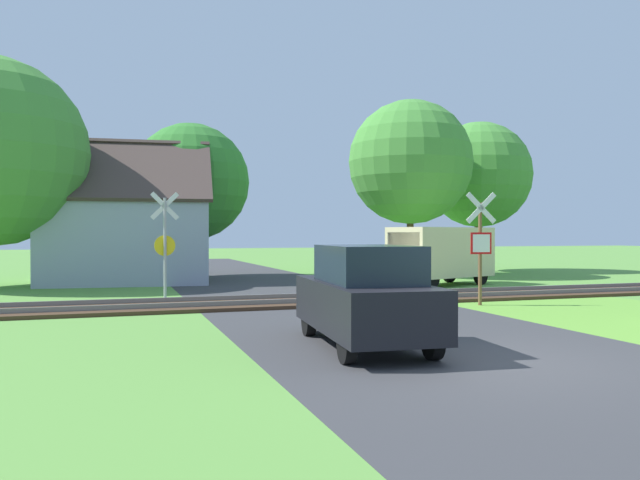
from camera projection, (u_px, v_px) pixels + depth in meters
name	position (u px, v px, depth m)	size (l,w,h in m)	color
ground_plane	(485.00, 361.00, 9.70)	(160.00, 160.00, 0.00)	#5B933D
road_asphalt	(424.00, 340.00, 11.60)	(6.83, 80.00, 0.01)	#38383A
rail_track	(314.00, 301.00, 17.88)	(60.00, 2.60, 0.22)	#422D1E
stop_sign_near	(481.00, 243.00, 17.25)	(0.87, 0.20, 3.14)	brown
crossing_sign_far	(165.00, 239.00, 19.22)	(0.88, 0.13, 3.29)	#9E9EA5
house	(129.00, 237.00, 26.08)	(7.29, 7.14, 5.95)	#99A3B7
tree_center	(190.00, 182.00, 28.55)	(5.36, 5.36, 7.06)	#513823
tree_far	(479.00, 175.00, 33.33)	(5.61, 5.61, 7.98)	#513823
tree_right	(410.00, 162.00, 29.37)	(5.84, 5.84, 8.29)	#513823
mail_truck	(438.00, 253.00, 23.98)	(5.24, 3.41, 2.24)	beige
parked_car	(365.00, 296.00, 10.88)	(1.99, 4.13, 1.78)	black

